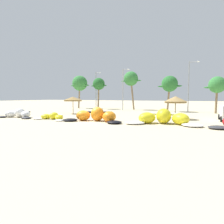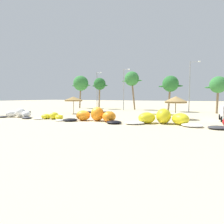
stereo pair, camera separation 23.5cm
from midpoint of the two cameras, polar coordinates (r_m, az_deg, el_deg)
name	(u,v)px [view 2 (the right image)]	position (r m, az deg, el deg)	size (l,w,h in m)	color
ground_plane	(90,121)	(24.52, -6.00, -2.49)	(260.00, 260.00, 0.00)	beige
kite_far_left	(19,114)	(31.06, -24.79, -0.50)	(6.13, 3.19, 1.31)	#333338
kite_left	(53,117)	(26.85, -16.29, -1.30)	(5.25, 2.48, 0.91)	white
kite_left_of_center	(96,116)	(23.91, -4.35, -1.10)	(7.82, 3.75, 1.68)	black
kite_center	(163,118)	(22.07, 14.65, -1.72)	(8.12, 4.29, 1.64)	white
beach_umbrella_near_van	(74,99)	(35.35, -10.71, 3.67)	(3.17, 3.17, 2.94)	brown
beach_umbrella_middle	(176,100)	(27.34, 17.93, 3.37)	(2.92, 2.92, 2.99)	brown
palm_leftmost	(81,83)	(51.91, -8.74, 8.03)	(5.72, 3.81, 8.27)	#7F6647
palm_left	(100,84)	(48.65, -3.39, 7.87)	(4.33, 2.88, 7.46)	#7F6647
palm_left_of_gap	(132,79)	(46.18, 5.80, 9.30)	(4.89, 3.26, 8.65)	#7F6647
palm_center_left	(170,84)	(41.37, 16.47, 7.62)	(4.73, 3.15, 7.06)	#7F6647
palm_center_right	(218,85)	(39.40, 28.15, 6.76)	(4.32, 2.88, 6.44)	#7F6647
lamppost_west	(97,88)	(52.35, -4.08, 6.74)	(1.53, 0.24, 9.22)	gray
lamppost_west_center	(124,87)	(43.36, 3.64, 7.03)	(1.60, 0.24, 8.87)	gray
lamppost_east_center	(190,84)	(42.55, 21.57, 7.50)	(2.00, 0.24, 9.81)	gray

